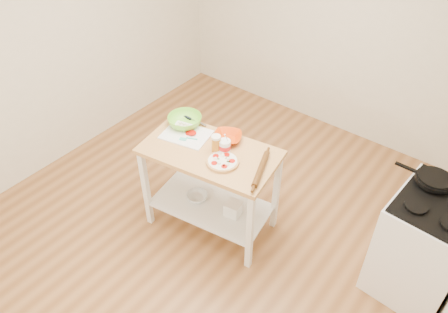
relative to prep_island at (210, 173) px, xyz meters
name	(u,v)px	position (x,y,z in m)	size (l,w,h in m)	color
room_shell	(204,111)	(0.03, -0.08, 0.70)	(4.04, 4.54, 2.74)	#956237
prep_island	(210,173)	(0.00, 0.00, 0.00)	(1.22, 0.79, 0.90)	tan
gas_stove	(424,245)	(1.72, 0.53, -0.17)	(0.64, 0.73, 1.11)	white
skillet	(434,179)	(1.59, 0.69, 0.33)	(0.44, 0.28, 0.03)	black
pizza	(223,161)	(0.18, -0.06, 0.27)	(0.27, 0.27, 0.04)	tan
cutting_board	(186,134)	(-0.30, 0.04, 0.26)	(0.45, 0.38, 0.04)	white
spatula	(188,139)	(-0.24, -0.01, 0.27)	(0.14, 0.10, 0.01)	#3FC4AF
knife	(191,119)	(-0.41, 0.23, 0.27)	(0.27, 0.03, 0.01)	silver
orange_bowl	(228,137)	(0.03, 0.20, 0.28)	(0.24, 0.24, 0.06)	#D33E07
green_bowl	(185,121)	(-0.40, 0.14, 0.30)	(0.30, 0.30, 0.09)	#75CE34
beer_pint	(216,144)	(0.05, 0.02, 0.33)	(0.08, 0.08, 0.16)	#AD6918
yogurt_tub	(225,146)	(0.11, 0.06, 0.31)	(0.10, 0.10, 0.21)	white
rolling_pin	(261,169)	(0.48, 0.05, 0.28)	(0.05, 0.05, 0.41)	#573413
shelf_glass_bowl	(197,197)	(-0.14, -0.03, -0.36)	(0.20, 0.20, 0.06)	silver
shelf_bin	(233,209)	(0.23, 0.03, -0.32)	(0.13, 0.13, 0.13)	white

